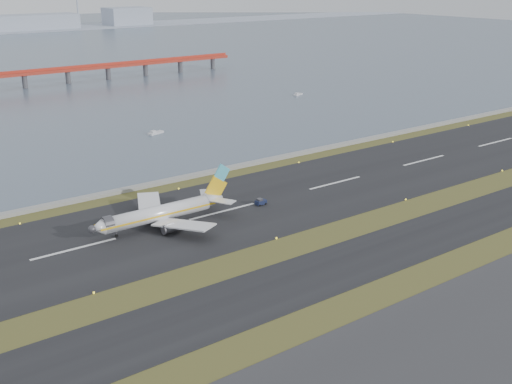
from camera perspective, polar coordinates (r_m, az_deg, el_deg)
ground at (r=144.36m, az=3.68°, el=-5.14°), size 1000.00×1000.00×0.00m
taxiway_strip at (r=136.31m, az=6.96°, el=-6.74°), size 1000.00×18.00×0.10m
runway_strip at (r=166.54m, az=-2.99°, el=-1.75°), size 1000.00×45.00×0.10m
seawall at (r=190.74m, az=-8.02°, el=0.95°), size 1000.00×2.50×1.00m
red_pier at (r=369.28m, az=-19.93°, el=9.80°), size 260.00×5.00×10.20m
airliner at (r=157.74m, az=-8.26°, el=-1.81°), size 38.52×32.89×12.80m
pushback_tug at (r=170.70m, az=0.41°, el=-0.89°), size 3.05×1.90×1.89m
workboat_near at (r=250.10m, az=-8.93°, el=5.22°), size 7.05×4.06×1.63m
workboat_far at (r=328.14m, az=3.73°, el=8.65°), size 6.49×3.89×1.51m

